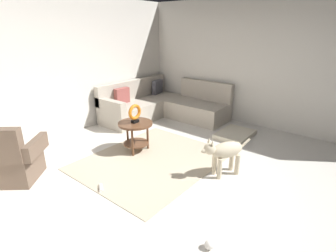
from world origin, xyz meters
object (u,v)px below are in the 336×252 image
sectional_couch (162,106)px  dog_bed_mat (235,134)px  side_table (136,129)px  dog (224,152)px  dog_toy_ball (209,245)px  armchair (12,160)px  dog_toy_rope (101,188)px  torus_sculpture (135,113)px

sectional_couch → dog_bed_mat: bearing=-90.2°
side_table → dog: 1.62m
dog_toy_ball → armchair: bearing=103.4°
dog_toy_ball → dog_toy_rope: bearing=91.5°
dog_bed_mat → dog_toy_rope: size_ratio=4.88×
dog_bed_mat → torus_sculpture: bearing=147.9°
dog → sectional_couch: bearing=-3.7°
armchair → torus_sculpture: armchair is taller
armchair → dog_toy_rope: (0.63, -1.15, -0.30)m
dog_bed_mat → dog_toy_ball: dog_toy_ball is taller
side_table → dog_toy_rope: size_ratio=3.66×
dog_bed_mat → dog_toy_rope: bearing=168.4°
armchair → dog_toy_ball: 2.92m
dog → dog_toy_rope: bearing=79.5°
dog_toy_rope → side_table: bearing=22.9°
dog_toy_ball → dog: bearing=22.8°
armchair → dog_toy_ball: armchair is taller
dog → dog_toy_rope: 1.82m
dog_bed_mat → dog_toy_rope: 2.96m
torus_sculpture → sectional_couch: bearing=26.2°
torus_sculpture → dog_bed_mat: size_ratio=0.41×
dog_bed_mat → dog: size_ratio=1.03×
dog → dog_toy_ball: 1.51m
side_table → dog_toy_rope: bearing=-157.1°
armchair → dog_toy_rope: bearing=-12.2°
armchair → dog_bed_mat: 3.94m
armchair → dog: bearing=1.1°
sectional_couch → dog_toy_ball: (-2.86, -3.02, -0.24)m
armchair → side_table: bearing=28.9°
dog_toy_ball → dog_toy_rope: dog_toy_ball is taller
side_table → dog: dog is taller
side_table → sectional_couch: bearing=26.2°
torus_sculpture → dog_bed_mat: torus_sculpture is taller
sectional_couch → torus_sculpture: bearing=-153.8°
armchair → dog_toy_rope: armchair is taller
armchair → dog: 3.04m
sectional_couch → armchair: 3.54m
sectional_couch → torus_sculpture: size_ratio=6.90×
torus_sculpture → dog_bed_mat: 2.15m
armchair → dog_toy_rope: size_ratio=6.08×
armchair → dog: armchair is taller
dog_bed_mat → dog_toy_rope: (-2.90, 0.60, -0.02)m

